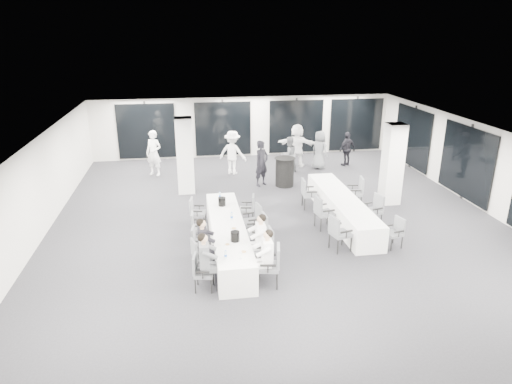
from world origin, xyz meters
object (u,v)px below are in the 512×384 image
at_px(chair_main_right_second, 265,245).
at_px(chair_side_right_near, 396,230).
at_px(banquet_table_main, 228,237).
at_px(chair_main_left_second, 199,254).
at_px(chair_main_right_near, 272,263).
at_px(standing_guest_d, 347,147).
at_px(chair_main_right_far, 249,207).
at_px(standing_guest_f, 297,142).
at_px(cocktail_table, 285,172).
at_px(chair_side_left_far, 307,192).
at_px(banquet_table_side, 342,208).
at_px(chair_main_right_fourth, 254,219).
at_px(chair_main_left_near, 201,270).
at_px(chair_side_left_mid, 322,211).
at_px(standing_guest_g, 154,150).
at_px(standing_guest_a, 262,160).
at_px(standing_guest_b, 289,152).
at_px(standing_guest_e, 320,148).
at_px(chair_main_right_mid, 259,230).
at_px(standing_guest_h, 392,154).
at_px(chair_main_left_mid, 198,240).
at_px(chair_side_right_mid, 375,208).
at_px(chair_side_right_far, 357,190).
at_px(chair_main_left_far, 196,211).
at_px(standing_guest_c, 232,150).
at_px(chair_main_left_fourth, 197,225).
at_px(ice_bucket_far, 222,202).
at_px(ice_bucket_near, 235,236).
at_px(chair_side_left_near, 338,231).

height_order(chair_main_right_second, chair_side_right_near, chair_main_right_second).
height_order(banquet_table_main, chair_main_left_second, chair_main_left_second).
distance_m(chair_main_right_near, standing_guest_d, 10.72).
height_order(chair_main_right_far, chair_side_right_near, chair_main_right_far).
bearing_deg(chair_main_right_near, standing_guest_f, -6.06).
distance_m(cocktail_table, chair_side_left_far, 2.41).
xyz_separation_m(banquet_table_side, chair_main_right_fourth, (-2.96, -0.84, 0.18)).
xyz_separation_m(cocktail_table, chair_main_right_near, (-1.85, -7.10, 0.01)).
height_order(chair_main_left_near, standing_guest_f, standing_guest_f).
relative_size(chair_main_left_near, chair_main_right_near, 0.87).
relative_size(chair_side_left_mid, standing_guest_g, 0.48).
distance_m(chair_side_left_mid, standing_guest_f, 6.76).
xyz_separation_m(cocktail_table, standing_guest_a, (-0.87, 0.19, 0.44)).
xyz_separation_m(standing_guest_b, standing_guest_e, (1.42, 0.33, 0.07)).
bearing_deg(chair_main_right_mid, standing_guest_h, -55.12).
relative_size(chair_main_left_mid, standing_guest_b, 0.49).
bearing_deg(chair_side_right_mid, chair_main_left_near, 103.87).
bearing_deg(cocktail_table, chair_main_right_near, -104.60).
bearing_deg(chair_side_right_far, chair_main_right_mid, 135.25).
height_order(chair_main_left_far, chair_main_right_fourth, chair_main_right_fourth).
relative_size(standing_guest_c, standing_guest_f, 0.96).
xyz_separation_m(banquet_table_side, chair_main_left_far, (-4.62, 0.15, 0.14)).
bearing_deg(chair_main_left_far, standing_guest_g, -154.25).
height_order(chair_main_right_mid, chair_side_right_near, chair_main_right_mid).
xyz_separation_m(chair_main_left_fourth, chair_side_right_near, (5.44, -1.21, -0.01)).
bearing_deg(chair_side_left_far, chair_side_right_mid, 47.71).
xyz_separation_m(chair_main_left_far, ice_bucket_far, (0.79, -0.29, 0.36)).
bearing_deg(chair_side_right_far, banquet_table_side, 148.70).
bearing_deg(chair_main_left_fourth, chair_main_left_second, 4.04).
xyz_separation_m(chair_side_right_far, standing_guest_e, (0.03, 4.59, 0.34)).
relative_size(chair_main_right_mid, standing_guest_a, 0.52).
relative_size(chair_main_left_mid, chair_side_left_far, 0.85).
height_order(chair_side_left_mid, ice_bucket_near, chair_side_left_mid).
height_order(chair_main_left_fourth, standing_guest_d, standing_guest_d).
distance_m(cocktail_table, standing_guest_b, 1.82).
height_order(chair_main_left_mid, chair_side_left_near, chair_side_left_near).
distance_m(chair_side_right_far, standing_guest_e, 4.60).
distance_m(banquet_table_side, chair_side_right_far, 1.29).
height_order(chair_side_right_far, standing_guest_h, standing_guest_h).
bearing_deg(standing_guest_d, chair_side_right_far, 46.47).
height_order(chair_main_left_second, chair_main_right_second, chair_main_right_second).
bearing_deg(standing_guest_a, chair_main_right_fourth, -138.66).
xyz_separation_m(chair_side_left_near, standing_guest_h, (4.16, 5.78, 0.45)).
xyz_separation_m(chair_side_left_near, standing_guest_d, (3.04, 7.90, 0.28)).
distance_m(chair_main_right_near, chair_main_right_far, 3.76).
bearing_deg(standing_guest_h, chair_side_left_near, 109.63).
distance_m(chair_main_right_near, chair_side_right_near, 4.05).
xyz_separation_m(chair_main_right_far, standing_guest_e, (3.83, 5.37, 0.42)).
distance_m(cocktail_table, standing_guest_c, 2.65).
height_order(chair_main_right_mid, standing_guest_d, standing_guest_d).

